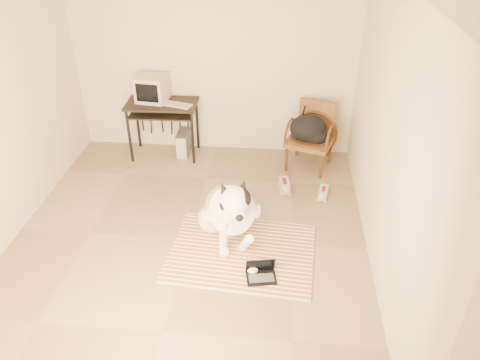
# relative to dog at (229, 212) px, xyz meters

# --- Properties ---
(floor) EXTENTS (4.50, 4.50, 0.00)m
(floor) POSITION_rel_dog_xyz_m (-0.46, -0.04, -0.39)
(floor) COLOR #907858
(floor) RESTS_ON ground
(wall_back) EXTENTS (4.50, 0.00, 4.50)m
(wall_back) POSITION_rel_dog_xyz_m (-0.46, 2.21, 0.96)
(wall_back) COLOR beige
(wall_back) RESTS_ON floor
(wall_front) EXTENTS (4.50, 0.00, 4.50)m
(wall_front) POSITION_rel_dog_xyz_m (-0.46, -2.29, 0.96)
(wall_front) COLOR beige
(wall_front) RESTS_ON floor
(wall_right) EXTENTS (0.00, 4.50, 4.50)m
(wall_right) POSITION_rel_dog_xyz_m (1.54, -0.04, 0.96)
(wall_right) COLOR beige
(wall_right) RESTS_ON floor
(rug) EXTENTS (1.65, 1.31, 0.02)m
(rug) POSITION_rel_dog_xyz_m (0.16, -0.22, -0.38)
(rug) COLOR #C36825
(rug) RESTS_ON floor
(dog) EXTENTS (0.74, 1.25, 0.98)m
(dog) POSITION_rel_dog_xyz_m (0.00, 0.00, 0.00)
(dog) COLOR white
(dog) RESTS_ON rug
(laptop) EXTENTS (0.34, 0.27, 0.21)m
(laptop) POSITION_rel_dog_xyz_m (0.39, -0.59, -0.32)
(laptop) COLOR black
(laptop) RESTS_ON rug
(computer_desk) EXTENTS (1.01, 0.58, 0.83)m
(computer_desk) POSITION_rel_dog_xyz_m (-1.17, 1.89, 0.33)
(computer_desk) COLOR black
(computer_desk) RESTS_ON floor
(crt_monitor) EXTENTS (0.45, 0.43, 0.36)m
(crt_monitor) POSITION_rel_dog_xyz_m (-1.31, 1.98, 0.62)
(crt_monitor) COLOR #BBAC92
(crt_monitor) RESTS_ON computer_desk
(desk_keyboard) EXTENTS (0.44, 0.27, 0.03)m
(desk_keyboard) POSITION_rel_dog_xyz_m (-0.93, 1.82, 0.46)
(desk_keyboard) COLOR #BBAC92
(desk_keyboard) RESTS_ON computer_desk
(pc_tower) EXTENTS (0.16, 0.38, 0.35)m
(pc_tower) POSITION_rel_dog_xyz_m (-0.91, 1.94, -0.21)
(pc_tower) COLOR #4B4B4E
(pc_tower) RESTS_ON floor
(rattan_chair) EXTENTS (0.75, 0.74, 0.90)m
(rattan_chair) POSITION_rel_dog_xyz_m (0.95, 1.80, 0.07)
(rattan_chair) COLOR brown
(rattan_chair) RESTS_ON floor
(backpack) EXTENTS (0.53, 0.42, 0.37)m
(backpack) POSITION_rel_dog_xyz_m (0.92, 1.72, 0.20)
(backpack) COLOR black
(backpack) RESTS_ON rattan_chair
(sneaker_left) EXTENTS (0.17, 0.33, 0.11)m
(sneaker_left) POSITION_rel_dog_xyz_m (0.61, 1.11, -0.34)
(sneaker_left) COLOR white
(sneaker_left) RESTS_ON floor
(sneaker_right) EXTENTS (0.16, 0.29, 0.10)m
(sneaker_right) POSITION_rel_dog_xyz_m (1.11, 0.99, -0.34)
(sneaker_right) COLOR white
(sneaker_right) RESTS_ON floor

